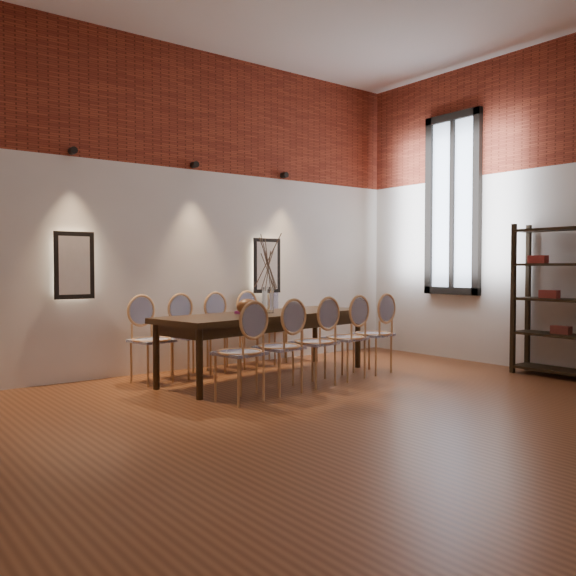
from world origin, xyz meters
TOP-DOWN VIEW (x-y plane):
  - floor at (0.00, 0.00)m, footprint 7.00×7.00m
  - wall_back at (0.00, 3.55)m, footprint 7.00×0.10m
  - brick_band_back at (0.00, 3.48)m, footprint 7.00×0.02m
  - niche_left at (-1.30, 3.45)m, footprint 0.36×0.06m
  - niche_right at (1.30, 3.45)m, footprint 0.36×0.06m
  - spot_fixture_left at (-1.30, 3.42)m, footprint 0.08×0.10m
  - spot_fixture_mid at (0.20, 3.42)m, footprint 0.08×0.10m
  - spot_fixture_right at (1.60, 3.42)m, footprint 0.08×0.10m
  - window_glass at (3.46, 2.00)m, footprint 0.02×0.78m
  - window_frame at (3.44, 2.00)m, footprint 0.08×0.90m
  - window_mullion at (3.44, 2.00)m, footprint 0.06×0.06m
  - dining_table at (0.58, 2.41)m, footprint 2.83×1.31m
  - chair_near_a at (-0.38, 1.53)m, footprint 0.51×0.51m
  - chair_near_b at (0.16, 1.62)m, footprint 0.51×0.51m
  - chair_near_c at (0.70, 1.71)m, footprint 0.51×0.51m
  - chair_near_d at (1.23, 1.80)m, footprint 0.51×0.51m
  - chair_near_e at (1.77, 1.88)m, footprint 0.51×0.51m
  - chair_far_a at (-0.61, 2.94)m, footprint 0.51×0.51m
  - chair_far_b at (-0.08, 3.03)m, footprint 0.51×0.51m
  - chair_far_c at (0.46, 3.12)m, footprint 0.51×0.51m
  - chair_far_d at (1.00, 3.21)m, footprint 0.51×0.51m
  - chair_far_e at (1.54, 3.30)m, footprint 0.51×0.51m
  - vase at (0.60, 2.42)m, footprint 0.14×0.14m
  - dried_branches at (0.60, 2.42)m, footprint 0.50×0.50m
  - bowl at (0.24, 2.31)m, footprint 0.24×0.24m
  - book at (0.37, 2.49)m, footprint 0.29×0.22m
  - shelving_rack at (3.28, 0.38)m, footprint 0.38×1.00m

SIDE VIEW (x-z plane):
  - floor at x=0.00m, z-range -0.02..0.00m
  - dining_table at x=0.58m, z-range 0.00..0.75m
  - chair_near_a at x=-0.38m, z-range 0.00..0.94m
  - chair_near_b at x=0.16m, z-range 0.00..0.94m
  - chair_near_c at x=0.70m, z-range 0.00..0.94m
  - chair_near_d at x=1.23m, z-range 0.00..0.94m
  - chair_near_e at x=1.77m, z-range 0.00..0.94m
  - chair_far_a at x=-0.61m, z-range 0.00..0.94m
  - chair_far_b at x=-0.08m, z-range 0.00..0.94m
  - chair_far_c at x=0.46m, z-range 0.00..0.94m
  - chair_far_d at x=1.00m, z-range 0.00..0.94m
  - chair_far_e at x=1.54m, z-range 0.00..0.94m
  - book at x=0.37m, z-range 0.75..0.78m
  - bowl at x=0.24m, z-range 0.75..0.93m
  - vase at x=0.60m, z-range 0.75..1.05m
  - shelving_rack at x=3.28m, z-range 0.00..1.80m
  - niche_left at x=-1.30m, z-range 0.97..1.63m
  - niche_right at x=1.30m, z-range 0.97..1.63m
  - dried_branches at x=0.60m, z-range 1.00..1.70m
  - wall_back at x=0.00m, z-range 0.00..4.00m
  - window_glass at x=3.46m, z-range 0.96..3.34m
  - window_frame at x=3.44m, z-range 0.90..3.40m
  - window_mullion at x=3.44m, z-range 0.95..3.35m
  - spot_fixture_left at x=-1.30m, z-range 2.51..2.59m
  - spot_fixture_mid at x=0.20m, z-range 2.51..2.59m
  - spot_fixture_right at x=1.60m, z-range 2.51..2.59m
  - brick_band_back at x=0.00m, z-range 2.50..4.00m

